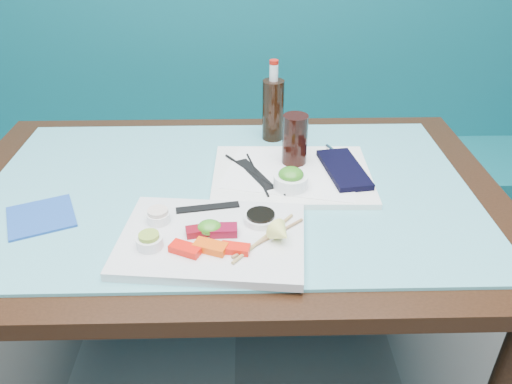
{
  "coord_description": "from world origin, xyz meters",
  "views": [
    {
      "loc": [
        0.05,
        0.37,
        1.41
      ],
      "look_at": [
        0.07,
        1.36,
        0.8
      ],
      "focal_mm": 35.0,
      "sensor_mm": 36.0,
      "label": 1
    }
  ],
  "objects_px": {
    "dining_table": "(229,217)",
    "seaweed_bowl": "(291,182)",
    "booth_bench": "(235,163)",
    "sashimi_plate": "(212,239)",
    "blue_napkin": "(41,217)",
    "cola_glass": "(295,140)",
    "serving_tray": "(292,175)",
    "cola_bottle_body": "(273,110)"
  },
  "relations": [
    {
      "from": "dining_table",
      "to": "seaweed_bowl",
      "type": "height_order",
      "value": "seaweed_bowl"
    },
    {
      "from": "booth_bench",
      "to": "sashimi_plate",
      "type": "bearing_deg",
      "value": -91.5
    },
    {
      "from": "booth_bench",
      "to": "blue_napkin",
      "type": "bearing_deg",
      "value": -113.87
    },
    {
      "from": "booth_bench",
      "to": "sashimi_plate",
      "type": "height_order",
      "value": "booth_bench"
    },
    {
      "from": "cola_glass",
      "to": "blue_napkin",
      "type": "bearing_deg",
      "value": -159.45
    },
    {
      "from": "sashimi_plate",
      "to": "cola_glass",
      "type": "relative_size",
      "value": 2.86
    },
    {
      "from": "dining_table",
      "to": "serving_tray",
      "type": "height_order",
      "value": "serving_tray"
    },
    {
      "from": "booth_bench",
      "to": "cola_glass",
      "type": "distance_m",
      "value": 0.89
    },
    {
      "from": "seaweed_bowl",
      "to": "cola_glass",
      "type": "relative_size",
      "value": 0.63
    },
    {
      "from": "serving_tray",
      "to": "seaweed_bowl",
      "type": "relative_size",
      "value": 4.78
    },
    {
      "from": "sashimi_plate",
      "to": "blue_napkin",
      "type": "xyz_separation_m",
      "value": [
        -0.4,
        0.1,
        -0.01
      ]
    },
    {
      "from": "serving_tray",
      "to": "seaweed_bowl",
      "type": "distance_m",
      "value": 0.08
    },
    {
      "from": "sashimi_plate",
      "to": "cola_bottle_body",
      "type": "height_order",
      "value": "cola_bottle_body"
    },
    {
      "from": "sashimi_plate",
      "to": "serving_tray",
      "type": "xyz_separation_m",
      "value": [
        0.19,
        0.28,
        -0.0
      ]
    },
    {
      "from": "dining_table",
      "to": "sashimi_plate",
      "type": "relative_size",
      "value": 3.6
    },
    {
      "from": "cola_bottle_body",
      "to": "serving_tray",
      "type": "bearing_deg",
      "value": -81.07
    },
    {
      "from": "dining_table",
      "to": "serving_tray",
      "type": "xyz_separation_m",
      "value": [
        0.17,
        0.04,
        0.1
      ]
    },
    {
      "from": "serving_tray",
      "to": "blue_napkin",
      "type": "bearing_deg",
      "value": -162.4
    },
    {
      "from": "cola_glass",
      "to": "seaweed_bowl",
      "type": "bearing_deg",
      "value": -98.75
    },
    {
      "from": "booth_bench",
      "to": "cola_glass",
      "type": "relative_size",
      "value": 22.05
    },
    {
      "from": "booth_bench",
      "to": "seaweed_bowl",
      "type": "relative_size",
      "value": 35.22
    },
    {
      "from": "sashimi_plate",
      "to": "cola_bottle_body",
      "type": "relative_size",
      "value": 2.17
    },
    {
      "from": "cola_bottle_body",
      "to": "seaweed_bowl",
      "type": "bearing_deg",
      "value": -84.96
    },
    {
      "from": "dining_table",
      "to": "cola_bottle_body",
      "type": "bearing_deg",
      "value": 65.89
    },
    {
      "from": "seaweed_bowl",
      "to": "cola_glass",
      "type": "bearing_deg",
      "value": 81.25
    },
    {
      "from": "dining_table",
      "to": "cola_bottle_body",
      "type": "relative_size",
      "value": 7.8
    },
    {
      "from": "dining_table",
      "to": "sashimi_plate",
      "type": "height_order",
      "value": "sashimi_plate"
    },
    {
      "from": "serving_tray",
      "to": "cola_glass",
      "type": "xyz_separation_m",
      "value": [
        0.01,
        0.05,
        0.08
      ]
    },
    {
      "from": "dining_table",
      "to": "booth_bench",
      "type": "bearing_deg",
      "value": 90.0
    },
    {
      "from": "dining_table",
      "to": "cola_bottle_body",
      "type": "height_order",
      "value": "cola_bottle_body"
    },
    {
      "from": "cola_glass",
      "to": "blue_napkin",
      "type": "distance_m",
      "value": 0.65
    },
    {
      "from": "sashimi_plate",
      "to": "blue_napkin",
      "type": "relative_size",
      "value": 2.71
    },
    {
      "from": "blue_napkin",
      "to": "cola_bottle_body",
      "type": "bearing_deg",
      "value": 36.57
    },
    {
      "from": "serving_tray",
      "to": "blue_napkin",
      "type": "height_order",
      "value": "serving_tray"
    },
    {
      "from": "cola_bottle_body",
      "to": "blue_napkin",
      "type": "bearing_deg",
      "value": -143.43
    },
    {
      "from": "seaweed_bowl",
      "to": "cola_bottle_body",
      "type": "height_order",
      "value": "cola_bottle_body"
    },
    {
      "from": "sashimi_plate",
      "to": "blue_napkin",
      "type": "bearing_deg",
      "value": 171.24
    },
    {
      "from": "cola_glass",
      "to": "sashimi_plate",
      "type": "bearing_deg",
      "value": -121.63
    },
    {
      "from": "serving_tray",
      "to": "cola_glass",
      "type": "distance_m",
      "value": 0.09
    },
    {
      "from": "booth_bench",
      "to": "dining_table",
      "type": "distance_m",
      "value": 0.89
    },
    {
      "from": "booth_bench",
      "to": "seaweed_bowl",
      "type": "xyz_separation_m",
      "value": [
        0.16,
        -0.87,
        0.42
      ]
    },
    {
      "from": "seaweed_bowl",
      "to": "dining_table",
      "type": "bearing_deg",
      "value": 168.77
    }
  ]
}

